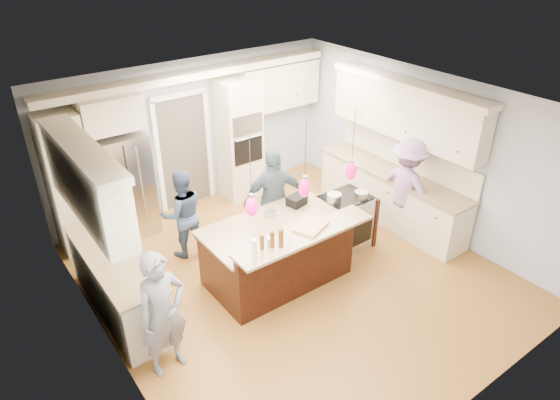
{
  "coord_description": "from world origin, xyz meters",
  "views": [
    {
      "loc": [
        -3.79,
        -4.79,
        4.73
      ],
      "look_at": [
        0.0,
        0.35,
        1.15
      ],
      "focal_mm": 32.0,
      "sensor_mm": 36.0,
      "label": 1
    }
  ],
  "objects_px": {
    "island_range": "(345,221)",
    "person_far_left": "(183,214)",
    "person_bar_end": "(163,314)",
    "refrigerator": "(123,186)",
    "kitchen_island": "(278,252)"
  },
  "relations": [
    {
      "from": "refrigerator",
      "to": "person_far_left",
      "type": "relative_size",
      "value": 1.22
    },
    {
      "from": "person_bar_end",
      "to": "person_far_left",
      "type": "height_order",
      "value": "person_bar_end"
    },
    {
      "from": "island_range",
      "to": "person_far_left",
      "type": "xyz_separation_m",
      "value": [
        -2.21,
        1.34,
        0.28
      ]
    },
    {
      "from": "kitchen_island",
      "to": "person_far_left",
      "type": "height_order",
      "value": "person_far_left"
    },
    {
      "from": "refrigerator",
      "to": "person_far_left",
      "type": "distance_m",
      "value": 1.26
    },
    {
      "from": "refrigerator",
      "to": "kitchen_island",
      "type": "bearing_deg",
      "value": -63.1
    },
    {
      "from": "island_range",
      "to": "person_far_left",
      "type": "distance_m",
      "value": 2.6
    },
    {
      "from": "refrigerator",
      "to": "island_range",
      "type": "relative_size",
      "value": 1.96
    },
    {
      "from": "person_bar_end",
      "to": "person_far_left",
      "type": "bearing_deg",
      "value": 51.6
    },
    {
      "from": "kitchen_island",
      "to": "person_bar_end",
      "type": "distance_m",
      "value": 2.16
    },
    {
      "from": "kitchen_island",
      "to": "person_bar_end",
      "type": "height_order",
      "value": "person_bar_end"
    },
    {
      "from": "island_range",
      "to": "person_far_left",
      "type": "height_order",
      "value": "person_far_left"
    },
    {
      "from": "kitchen_island",
      "to": "island_range",
      "type": "xyz_separation_m",
      "value": [
        1.41,
        0.08,
        -0.03
      ]
    },
    {
      "from": "island_range",
      "to": "person_far_left",
      "type": "bearing_deg",
      "value": 148.71
    },
    {
      "from": "island_range",
      "to": "person_bar_end",
      "type": "distance_m",
      "value": 3.54
    }
  ]
}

